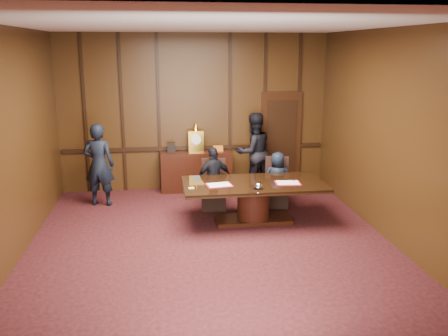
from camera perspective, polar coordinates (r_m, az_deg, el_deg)
name	(u,v)px	position (r m, az deg, el deg)	size (l,w,h in m)	color
room	(215,143)	(7.48, -1.14, 3.08)	(7.00, 7.04, 3.50)	black
sideboard	(196,170)	(10.78, -3.34, -0.19)	(1.60, 0.45, 1.54)	black
conference_table	(254,196)	(8.83, 3.58, -3.32)	(2.62, 1.32, 0.76)	black
folder_left	(219,185)	(8.55, -0.59, -2.07)	(0.50, 0.39, 0.02)	maroon
folder_right	(288,183)	(8.77, 7.67, -1.79)	(0.49, 0.37, 0.02)	maroon
inkstand	(259,187)	(8.32, 4.21, -2.25)	(0.20, 0.14, 0.12)	white
notepad	(191,188)	(8.40, -3.96, -2.42)	(0.10, 0.07, 0.01)	#E4E06F
chair_left	(214,194)	(9.62, -1.24, -3.15)	(0.53, 0.53, 0.99)	black
chair_right	(276,192)	(9.85, 6.32, -2.83)	(0.58, 0.58, 0.99)	black
signatory_left	(214,179)	(9.45, -1.22, -1.29)	(0.75, 0.31, 1.28)	black
signatory_right	(277,179)	(9.70, 6.44, -1.38)	(0.56, 0.36, 1.15)	black
witness_left	(99,165)	(10.00, -14.81, 0.38)	(0.62, 0.41, 1.71)	black
witness_right	(254,152)	(10.70, 3.57, 1.93)	(0.87, 0.68, 1.78)	black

